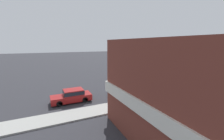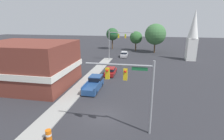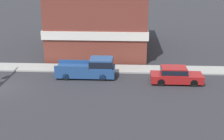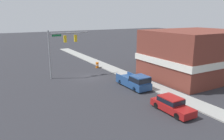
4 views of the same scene
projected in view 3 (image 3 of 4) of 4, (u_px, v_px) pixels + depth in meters
sidewalk_curb at (21, 67)px, 32.06m from camera, size 2.40×60.00×0.14m
car_lead at (175, 75)px, 27.72m from camera, size 1.77×4.57×1.50m
pickup_truck_parked at (91, 68)px, 29.12m from camera, size 2.02×5.47×1.88m
corner_brick_building at (100, 21)px, 38.64m from camera, size 13.95×11.24×7.12m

